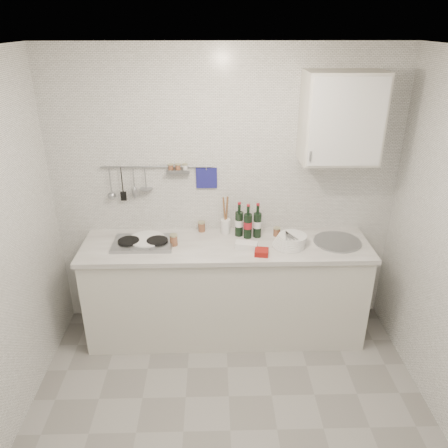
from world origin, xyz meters
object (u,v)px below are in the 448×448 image
wall_cabinet (341,118)px  wine_bottles (248,220)px  utensil_crock (226,224)px  plate_stack_hob (146,241)px  plate_stack_sink (290,241)px

wall_cabinet → wine_bottles: (-0.71, 0.01, -0.87)m
wine_bottles → utensil_crock: utensil_crock is taller
plate_stack_hob → wall_cabinet: bearing=3.0°
wall_cabinet → utensil_crock: 1.31m
wine_bottles → utensil_crock: 0.22m
utensil_crock → plate_stack_sink: bearing=-25.4°
plate_stack_sink → utensil_crock: utensil_crock is taller
plate_stack_hob → plate_stack_sink: 1.22m
plate_stack_hob → utensil_crock: utensil_crock is taller
plate_stack_hob → utensil_crock: size_ratio=0.92×
plate_stack_hob → utensil_crock: bearing=14.4°
wall_cabinet → wine_bottles: bearing=178.8°
wine_bottles → utensil_crock: bearing=158.4°
plate_stack_hob → wine_bottles: 0.89m
plate_stack_hob → wine_bottles: bearing=6.4°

